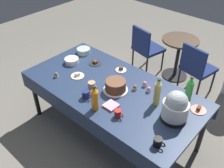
# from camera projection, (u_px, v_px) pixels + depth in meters

# --- Properties ---
(ground) EXTENTS (9.00, 9.00, 0.00)m
(ground) POSITION_uv_depth(u_px,v_px,m) (112.00, 130.00, 3.44)
(ground) COLOR slate
(potluck_table) EXTENTS (2.20, 1.10, 0.75)m
(potluck_table) POSITION_uv_depth(u_px,v_px,m) (112.00, 91.00, 3.03)
(potluck_table) COLOR navy
(potluck_table) RESTS_ON ground
(frosted_layer_cake) EXTENTS (0.29, 0.29, 0.14)m
(frosted_layer_cake) POSITION_uv_depth(u_px,v_px,m) (116.00, 86.00, 2.91)
(frosted_layer_cake) COLOR silver
(frosted_layer_cake) RESTS_ON potluck_table
(slow_cooker) EXTENTS (0.27, 0.27, 0.34)m
(slow_cooker) POSITION_uv_depth(u_px,v_px,m) (176.00, 107.00, 2.48)
(slow_cooker) COLOR black
(slow_cooker) RESTS_ON potluck_table
(glass_salad_bowl) EXTENTS (0.20, 0.20, 0.07)m
(glass_salad_bowl) POSITION_uv_depth(u_px,v_px,m) (84.00, 51.00, 3.63)
(glass_salad_bowl) COLOR #B2C6BC
(glass_salad_bowl) RESTS_ON potluck_table
(ceramic_snack_bowl) EXTENTS (0.19, 0.19, 0.07)m
(ceramic_snack_bowl) POSITION_uv_depth(u_px,v_px,m) (72.00, 61.00, 3.41)
(ceramic_snack_bowl) COLOR silver
(ceramic_snack_bowl) RESTS_ON potluck_table
(dessert_plate_cream) EXTENTS (0.17, 0.17, 0.05)m
(dessert_plate_cream) POSITION_uv_depth(u_px,v_px,m) (77.00, 75.00, 3.17)
(dessert_plate_cream) COLOR beige
(dessert_plate_cream) RESTS_ON potluck_table
(dessert_plate_coral) EXTENTS (0.17, 0.17, 0.05)m
(dessert_plate_coral) POSITION_uv_depth(u_px,v_px,m) (199.00, 109.00, 2.67)
(dessert_plate_coral) COLOR #E07266
(dessert_plate_coral) RESTS_ON potluck_table
(dessert_plate_charcoal) EXTENTS (0.17, 0.17, 0.04)m
(dessert_plate_charcoal) POSITION_uv_depth(u_px,v_px,m) (95.00, 63.00, 3.42)
(dessert_plate_charcoal) COLOR #2D2D33
(dessert_plate_charcoal) RESTS_ON potluck_table
(dessert_plate_white) EXTENTS (0.15, 0.15, 0.05)m
(dessert_plate_white) POSITION_uv_depth(u_px,v_px,m) (121.00, 69.00, 3.28)
(dessert_plate_white) COLOR white
(dessert_plate_white) RESTS_ON potluck_table
(cupcake_rose) EXTENTS (0.05, 0.05, 0.07)m
(cupcake_rose) POSITION_uv_depth(u_px,v_px,m) (135.00, 87.00, 2.94)
(cupcake_rose) COLOR beige
(cupcake_rose) RESTS_ON potluck_table
(cupcake_berry) EXTENTS (0.05, 0.05, 0.07)m
(cupcake_berry) POSITION_uv_depth(u_px,v_px,m) (145.00, 84.00, 2.99)
(cupcake_berry) COLOR beige
(cupcake_berry) RESTS_ON potluck_table
(cupcake_cocoa) EXTENTS (0.05, 0.05, 0.07)m
(cupcake_cocoa) POSITION_uv_depth(u_px,v_px,m) (56.00, 75.00, 3.15)
(cupcake_cocoa) COLOR beige
(cupcake_cocoa) RESTS_ON potluck_table
(cupcake_lemon) EXTENTS (0.05, 0.05, 0.07)m
(cupcake_lemon) POSITION_uv_depth(u_px,v_px,m) (149.00, 89.00, 2.91)
(cupcake_lemon) COLOR beige
(cupcake_lemon) RESTS_ON potluck_table
(soda_bottle_lime_soda) EXTENTS (0.08, 0.08, 0.32)m
(soda_bottle_lime_soda) POSITION_uv_depth(u_px,v_px,m) (189.00, 90.00, 2.72)
(soda_bottle_lime_soda) COLOR green
(soda_bottle_lime_soda) RESTS_ON potluck_table
(soda_bottle_ginger_ale) EXTENTS (0.07, 0.07, 0.33)m
(soda_bottle_ginger_ale) POSITION_uv_depth(u_px,v_px,m) (157.00, 93.00, 2.67)
(soda_bottle_ginger_ale) COLOR gold
(soda_bottle_ginger_ale) RESTS_ON potluck_table
(soda_bottle_orange_juice) EXTENTS (0.08, 0.08, 0.30)m
(soda_bottle_orange_juice) POSITION_uv_depth(u_px,v_px,m) (95.00, 99.00, 2.61)
(soda_bottle_orange_juice) COLOR orange
(soda_bottle_orange_juice) RESTS_ON potluck_table
(coffee_mug_navy) EXTENTS (0.13, 0.09, 0.09)m
(coffee_mug_navy) POSITION_uv_depth(u_px,v_px,m) (86.00, 94.00, 2.82)
(coffee_mug_navy) COLOR navy
(coffee_mug_navy) RESTS_ON potluck_table
(coffee_mug_tan) EXTENTS (0.13, 0.09, 0.10)m
(coffee_mug_tan) POSITION_uv_depth(u_px,v_px,m) (92.00, 86.00, 2.94)
(coffee_mug_tan) COLOR tan
(coffee_mug_tan) RESTS_ON potluck_table
(coffee_mug_black) EXTENTS (0.12, 0.08, 0.09)m
(coffee_mug_black) POSITION_uv_depth(u_px,v_px,m) (158.00, 142.00, 2.27)
(coffee_mug_black) COLOR black
(coffee_mug_black) RESTS_ON potluck_table
(coffee_mug_red) EXTENTS (0.11, 0.07, 0.08)m
(coffee_mug_red) POSITION_uv_depth(u_px,v_px,m) (118.00, 113.00, 2.57)
(coffee_mug_red) COLOR #B2231E
(coffee_mug_red) RESTS_ON potluck_table
(paper_napkin_stack) EXTENTS (0.14, 0.14, 0.02)m
(paper_napkin_stack) POSITION_uv_depth(u_px,v_px,m) (111.00, 106.00, 2.71)
(paper_napkin_stack) COLOR pink
(paper_napkin_stack) RESTS_ON potluck_table
(maroon_chair_left) EXTENTS (0.53, 0.53, 0.85)m
(maroon_chair_left) POSITION_uv_depth(u_px,v_px,m) (146.00, 47.00, 4.35)
(maroon_chair_left) COLOR navy
(maroon_chair_left) RESTS_ON ground
(maroon_chair_right) EXTENTS (0.52, 0.52, 0.85)m
(maroon_chair_right) POSITION_uv_depth(u_px,v_px,m) (196.00, 66.00, 3.84)
(maroon_chair_right) COLOR navy
(maroon_chair_right) RESTS_ON ground
(round_cafe_table) EXTENTS (0.60, 0.60, 0.72)m
(round_cafe_table) POSITION_uv_depth(u_px,v_px,m) (179.00, 51.00, 4.20)
(round_cafe_table) COLOR #473323
(round_cafe_table) RESTS_ON ground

